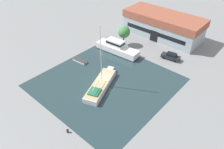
{
  "coord_description": "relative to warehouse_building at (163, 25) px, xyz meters",
  "views": [
    {
      "loc": [
        25.86,
        -27.03,
        30.27
      ],
      "look_at": [
        0.0,
        2.02,
        1.0
      ],
      "focal_mm": 35.0,
      "sensor_mm": 36.0,
      "label": 1
    }
  ],
  "objects": [
    {
      "name": "sailboat_moored",
      "position": [
        3.04,
        -29.53,
        -2.71
      ],
      "size": [
        6.9,
        12.23,
        13.96
      ],
      "rotation": [
        0.0,
        0.0,
        0.37
      ],
      "color": "silver",
      "rests_on": "water_canal"
    },
    {
      "name": "motor_cruiser",
      "position": [
        -3.81,
        -16.29,
        -2.12
      ],
      "size": [
        12.41,
        4.23,
        3.49
      ],
      "rotation": [
        0.0,
        0.0,
        1.66
      ],
      "color": "white",
      "rests_on": "water_canal"
    },
    {
      "name": "water_canal",
      "position": [
        2.69,
        -27.55,
        -3.4
      ],
      "size": [
        26.82,
        26.98,
        0.01
      ],
      "primitive_type": "cube",
      "color": "#23383D",
      "rests_on": "ground"
    },
    {
      "name": "ground_plane",
      "position": [
        2.69,
        -27.55,
        -3.4
      ],
      "size": [
        440.0,
        440.0,
        0.0
      ],
      "primitive_type": "plane",
      "color": "gray"
    },
    {
      "name": "small_dinghy",
      "position": [
        -7.86,
        -25.84,
        -3.1
      ],
      "size": [
        4.1,
        1.66,
        0.59
      ],
      "rotation": [
        0.0,
        0.0,
        1.66
      ],
      "color": "white",
      "rests_on": "water_canal"
    },
    {
      "name": "parked_car",
      "position": [
        8.58,
        -9.79,
        -2.53
      ],
      "size": [
        4.88,
        2.45,
        1.75
      ],
      "rotation": [
        0.0,
        0.0,
        1.73
      ],
      "color": "#1E2328",
      "rests_on": "ground"
    },
    {
      "name": "mooring_bollard",
      "position": [
        7.07,
        -41.79,
        -3.0
      ],
      "size": [
        0.39,
        0.39,
        0.77
      ],
      "color": "black",
      "rests_on": "ground"
    },
    {
      "name": "warehouse_building",
      "position": [
        0.0,
        0.0,
        0.0
      ],
      "size": [
        23.09,
        9.77,
        6.72
      ],
      "rotation": [
        0.0,
        0.0,
        0.01
      ],
      "color": "#99A8B2",
      "rests_on": "ground"
    },
    {
      "name": "quay_tree_near_building",
      "position": [
        -5.08,
        -11.86,
        0.5
      ],
      "size": [
        3.31,
        3.31,
        5.58
      ],
      "color": "brown",
      "rests_on": "ground"
    }
  ]
}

